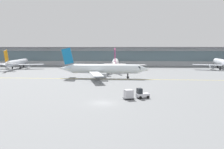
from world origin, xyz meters
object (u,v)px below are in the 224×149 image
(gate_airplane_2, at_px, (224,63))
(cargo_dolly_lead, at_px, (129,94))
(gate_airplane_0, at_px, (17,63))
(baggage_tug, at_px, (142,94))
(gate_airplane_1, at_px, (115,63))
(taxiing_regional_jet, at_px, (103,69))

(gate_airplane_2, relative_size, cargo_dolly_lead, 11.41)
(gate_airplane_0, xyz_separation_m, gate_airplane_2, (90.86, -1.71, 0.24))
(baggage_tug, relative_size, cargo_dolly_lead, 1.16)
(cargo_dolly_lead, bearing_deg, gate_airplane_2, 34.33)
(gate_airplane_0, bearing_deg, gate_airplane_1, -94.07)
(taxiing_regional_jet, relative_size, baggage_tug, 10.23)
(taxiing_regional_jet, bearing_deg, cargo_dolly_lead, -74.40)
(gate_airplane_1, height_order, gate_airplane_2, gate_airplane_2)
(gate_airplane_0, relative_size, cargo_dolly_lead, 10.42)
(gate_airplane_1, xyz_separation_m, taxiing_regional_jet, (-3.20, -26.62, 0.13))
(gate_airplane_2, distance_m, baggage_tug, 71.03)
(taxiing_regional_jet, distance_m, baggage_tug, 31.93)
(gate_airplane_1, relative_size, cargo_dolly_lead, 11.32)
(gate_airplane_1, distance_m, baggage_tug, 57.30)
(taxiing_regional_jet, relative_size, cargo_dolly_lead, 11.85)
(gate_airplane_0, height_order, taxiing_regional_jet, taxiing_regional_jet)
(gate_airplane_2, height_order, taxiing_regional_jet, taxiing_regional_jet)
(gate_airplane_2, relative_size, taxiing_regional_jet, 0.96)
(gate_airplane_1, xyz_separation_m, baggage_tug, (6.83, -56.86, -1.95))
(gate_airplane_2, xyz_separation_m, taxiing_regional_jet, (-49.85, -28.54, 0.11))
(gate_airplane_0, distance_m, gate_airplane_1, 44.37)
(gate_airplane_0, bearing_deg, gate_airplane_2, -90.44)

